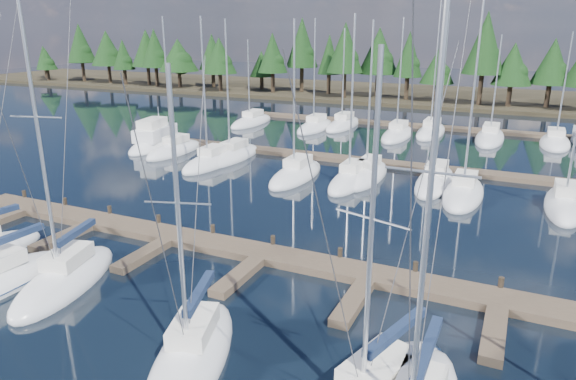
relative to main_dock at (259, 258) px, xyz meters
The scene contains 9 objects.
ground 12.65m from the main_dock, 90.00° to the left, with size 260.00×260.00×0.00m, color black.
far_shore 72.64m from the main_dock, 90.00° to the left, with size 220.00×30.00×0.60m, color #2F281A.
main_dock is the anchor object (origin of this frame).
back_docks 32.23m from the main_dock, 90.00° to the left, with size 50.00×21.80×0.40m.
front_sailboat_2 9.73m from the main_dock, 140.06° to the right, with size 4.61×8.18×15.22m.
front_sailboat_3 8.93m from the main_dock, 78.72° to the right, with size 4.79×8.19×11.87m.
back_sailboat_rows 27.20m from the main_dock, 89.39° to the left, with size 43.43×32.85×16.50m.
motor_yacht_left 30.80m from the main_dock, 138.69° to the left, with size 4.94×10.23×4.91m.
tree_line 63.26m from the main_dock, 91.51° to the left, with size 185.53×11.70×13.78m.
Camera 1 is at (11.95, -4.88, 12.13)m, focal length 32.00 mm.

